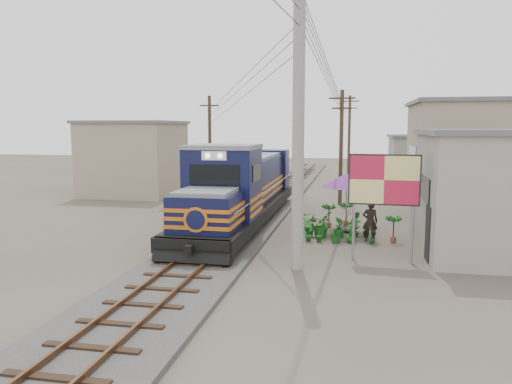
% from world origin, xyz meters
% --- Properties ---
extents(ground, '(120.00, 120.00, 0.00)m').
position_xyz_m(ground, '(0.00, 0.00, 0.00)').
color(ground, '#473F35').
rests_on(ground, ground).
extents(ballast, '(3.60, 70.00, 0.16)m').
position_xyz_m(ballast, '(0.00, 10.00, 0.08)').
color(ballast, '#595651').
rests_on(ballast, ground).
extents(track, '(1.15, 70.00, 0.12)m').
position_xyz_m(track, '(0.00, 10.00, 0.26)').
color(track, '#51331E').
rests_on(track, ground).
extents(locomotive, '(2.91, 15.84, 3.92)m').
position_xyz_m(locomotive, '(0.00, 6.59, 1.72)').
color(locomotive, black).
rests_on(locomotive, ground).
extents(utility_pole_main, '(0.40, 0.40, 10.00)m').
position_xyz_m(utility_pole_main, '(3.50, -0.50, 5.00)').
color(utility_pole_main, '#9E9B93').
rests_on(utility_pole_main, ground).
extents(wooden_pole_mid, '(1.60, 0.24, 7.00)m').
position_xyz_m(wooden_pole_mid, '(4.50, 14.00, 3.68)').
color(wooden_pole_mid, '#4C3826').
rests_on(wooden_pole_mid, ground).
extents(wooden_pole_far, '(1.60, 0.24, 7.50)m').
position_xyz_m(wooden_pole_far, '(4.80, 28.00, 3.93)').
color(wooden_pole_far, '#4C3826').
rests_on(wooden_pole_far, ground).
extents(wooden_pole_left, '(1.60, 0.24, 7.00)m').
position_xyz_m(wooden_pole_left, '(-5.00, 18.00, 3.68)').
color(wooden_pole_left, '#4C3826').
rests_on(wooden_pole_left, ground).
extents(power_lines, '(9.65, 19.00, 3.30)m').
position_xyz_m(power_lines, '(-0.14, 8.49, 7.56)').
color(power_lines, black).
rests_on(power_lines, ground).
extents(shophouse_mid, '(8.40, 7.35, 6.20)m').
position_xyz_m(shophouse_mid, '(12.50, 12.00, 3.11)').
color(shophouse_mid, gray).
rests_on(shophouse_mid, ground).
extents(shophouse_back, '(6.30, 6.30, 4.20)m').
position_xyz_m(shophouse_back, '(11.00, 22.00, 2.11)').
color(shophouse_back, gray).
rests_on(shophouse_back, ground).
extents(shophouse_left, '(6.30, 6.30, 5.20)m').
position_xyz_m(shophouse_left, '(-10.00, 16.00, 2.61)').
color(shophouse_left, gray).
rests_on(shophouse_left, ground).
extents(billboard, '(2.49, 0.27, 3.85)m').
position_xyz_m(billboard, '(6.38, 1.10, 2.85)').
color(billboard, '#99999E').
rests_on(billboard, ground).
extents(market_umbrella, '(3.08, 3.08, 2.70)m').
position_xyz_m(market_umbrella, '(5.01, 5.86, 2.38)').
color(market_umbrella, black).
rests_on(market_umbrella, ground).
extents(vendor, '(0.64, 0.42, 1.73)m').
position_xyz_m(vendor, '(6.04, 4.13, 0.87)').
color(vendor, black).
rests_on(vendor, ground).
extents(plant_nursery, '(3.36, 2.95, 1.09)m').
position_xyz_m(plant_nursery, '(4.29, 4.75, 0.46)').
color(plant_nursery, '#1C631E').
rests_on(plant_nursery, ground).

